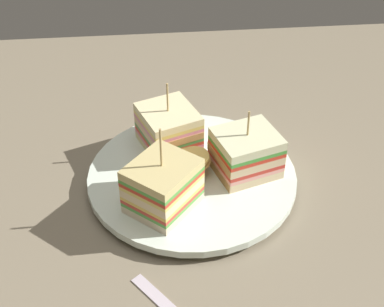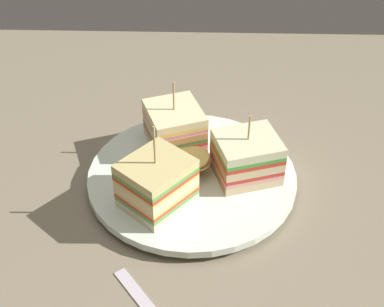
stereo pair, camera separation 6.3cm
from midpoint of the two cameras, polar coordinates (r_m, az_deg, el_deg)
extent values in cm
cube|color=gray|center=(66.44, -2.71, -3.88)|extent=(94.51, 82.57, 1.80)
cylinder|color=silver|center=(65.59, -2.74, -3.05)|extent=(15.41, 15.41, 0.75)
cylinder|color=white|center=(65.04, -2.77, -2.50)|extent=(24.85, 24.85, 0.92)
cube|color=beige|center=(64.93, 2.83, -1.44)|extent=(8.59, 8.07, 1.07)
cube|color=#B2844C|center=(63.82, 0.03, -2.21)|extent=(2.10, 5.92, 1.07)
cube|color=#F3A295|center=(64.43, 2.85, -0.90)|extent=(8.59, 8.07, 0.51)
cube|color=red|center=(64.11, 2.86, -0.55)|extent=(8.59, 8.07, 0.51)
cube|color=beige|center=(63.62, 2.88, 0.00)|extent=(8.59, 8.07, 1.07)
cube|color=#B2844C|center=(62.49, 0.03, -0.76)|extent=(2.10, 5.92, 1.07)
cube|color=red|center=(63.14, 2.91, 0.56)|extent=(8.59, 8.07, 0.51)
cube|color=green|center=(62.83, 2.92, 0.93)|extent=(8.59, 8.07, 0.51)
cube|color=beige|center=(62.36, 2.94, 1.50)|extent=(8.59, 8.07, 1.07)
cylinder|color=tan|center=(61.10, 3.01, 3.10)|extent=(0.24, 0.24, 3.20)
cube|color=beige|center=(69.05, -5.04, 1.16)|extent=(8.44, 8.83, 0.93)
cube|color=#B2844C|center=(66.50, -3.91, -0.45)|extent=(5.94, 2.47, 0.93)
cube|color=pink|center=(68.63, -5.07, 1.63)|extent=(8.44, 8.83, 0.47)
cube|color=red|center=(68.35, -5.09, 1.94)|extent=(8.44, 8.83, 0.47)
cube|color=#4D9446|center=(68.08, -5.11, 2.27)|extent=(8.44, 8.83, 0.47)
cube|color=beige|center=(67.67, -5.14, 2.75)|extent=(8.44, 8.83, 0.93)
cube|color=#B2844C|center=(65.06, -4.00, 1.17)|extent=(5.94, 2.47, 0.93)
cube|color=pink|center=(67.26, -5.18, 3.23)|extent=(8.44, 8.83, 0.47)
cube|color=#E7CD65|center=(66.99, -5.20, 3.56)|extent=(8.44, 8.83, 0.47)
cube|color=beige|center=(66.60, -5.23, 4.06)|extent=(8.44, 8.83, 0.93)
cylinder|color=tan|center=(65.29, -5.35, 5.79)|extent=(0.24, 0.24, 3.84)
cube|color=beige|center=(60.55, -6.01, -5.22)|extent=(9.28, 9.37, 1.00)
cube|color=#B2844C|center=(62.45, -3.99, -3.45)|extent=(4.78, 4.16, 1.00)
cube|color=#54A143|center=(60.06, -6.06, -4.72)|extent=(9.28, 9.37, 0.46)
cube|color=#CB3F32|center=(59.74, -6.09, -4.39)|extent=(9.28, 9.37, 0.46)
cube|color=#E7C355|center=(59.43, -6.12, -4.07)|extent=(9.28, 9.37, 0.46)
cube|color=beige|center=(58.95, -6.16, -3.54)|extent=(9.28, 9.37, 1.00)
cube|color=#9E7242|center=(60.89, -4.08, -1.78)|extent=(4.78, 4.16, 1.00)
cube|color=#E8CA62|center=(58.46, -6.21, -3.01)|extent=(9.28, 9.37, 0.46)
cube|color=red|center=(58.16, -6.24, -2.67)|extent=(9.28, 9.37, 0.46)
cube|color=#52A23F|center=(57.86, -6.27, -2.32)|extent=(9.28, 9.37, 0.46)
cube|color=#D5C07C|center=(57.39, -6.32, -1.77)|extent=(9.28, 9.37, 1.00)
cylinder|color=tan|center=(55.61, -6.52, 0.48)|extent=(0.24, 0.24, 4.71)
cylinder|color=#D9B869|center=(66.10, -4.39, -0.94)|extent=(4.80, 4.79, 0.36)
cylinder|color=#DEB862|center=(64.51, -4.99, -1.61)|extent=(4.36, 4.34, 0.90)
cylinder|color=#D6AF5A|center=(64.06, -3.83, -1.08)|extent=(5.70, 5.68, 0.81)
cylinder|color=#E3B656|center=(64.65, -2.52, -0.62)|extent=(5.35, 5.36, 0.83)
cylinder|color=#E0B666|center=(63.34, -2.85, -0.75)|extent=(4.91, 4.93, 0.85)
cylinder|color=#DBBA62|center=(62.88, -3.18, -0.88)|extent=(5.15, 5.16, 0.81)
camera|label=1|loc=(0.03, -92.86, -2.26)|focal=50.87mm
camera|label=2|loc=(0.03, 87.14, 2.26)|focal=50.87mm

